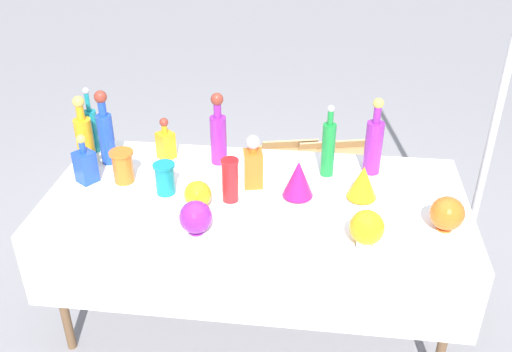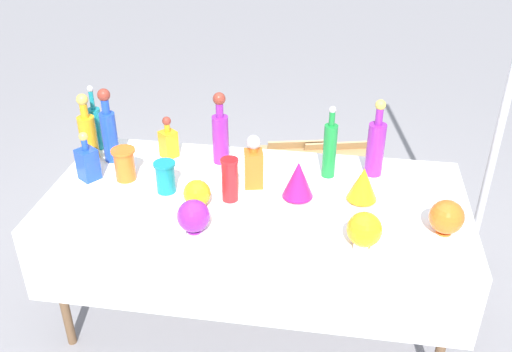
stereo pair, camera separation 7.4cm
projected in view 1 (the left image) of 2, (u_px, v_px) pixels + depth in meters
The scene contains 26 objects.
ground_plane at pixel (256, 312), 3.11m from camera, with size 40.00×40.00×0.00m, color gray.
display_table at pixel (255, 210), 2.72m from camera, with size 1.99×0.93×0.76m.
tall_bottle_0 at pixel (218, 134), 2.91m from camera, with size 0.08×0.08×0.39m.
tall_bottle_1 at pixel (92, 128), 3.04m from camera, with size 0.07×0.07×0.36m.
tall_bottle_2 at pixel (374, 144), 2.82m from camera, with size 0.09×0.09×0.40m.
tall_bottle_3 at pixel (106, 132), 2.90m from camera, with size 0.08×0.08×0.40m.
tall_bottle_4 at pixel (84, 135), 2.93m from camera, with size 0.09×0.09×0.36m.
tall_bottle_5 at pixel (328, 147), 2.80m from camera, with size 0.07×0.07×0.38m.
square_decanter_0 at pixel (253, 164), 2.73m from camera, with size 0.11×0.11×0.27m.
square_decanter_1 at pixel (166, 142), 2.99m from camera, with size 0.11×0.11×0.23m.
square_decanter_2 at pixel (85, 164), 2.78m from camera, with size 0.12×0.12×0.26m.
slender_vase_0 at pixel (230, 179), 2.62m from camera, with size 0.08×0.08×0.21m.
slender_vase_1 at pixel (123, 165), 2.78m from camera, with size 0.12×0.12×0.17m.
slender_vase_2 at pixel (165, 177), 2.69m from camera, with size 0.10×0.10×0.16m.
fluted_vase_0 at pixel (363, 182), 2.64m from camera, with size 0.14×0.14×0.17m.
fluted_vase_1 at pixel (298, 179), 2.65m from camera, with size 0.15×0.15×0.19m.
round_bowl_0 at pixel (447, 214), 2.44m from camera, with size 0.15×0.15×0.16m.
round_bowl_1 at pixel (198, 195), 2.59m from camera, with size 0.13×0.13×0.13m.
round_bowl_2 at pixel (196, 217), 2.42m from camera, with size 0.14×0.14×0.15m.
round_bowl_3 at pixel (367, 227), 2.35m from camera, with size 0.15×0.15×0.16m.
price_tag_left at pixel (364, 245), 2.35m from camera, with size 0.06×0.01×0.03m, color white.
price_tag_center at pixel (183, 232), 2.43m from camera, with size 0.04×0.01×0.04m, color white.
price_tag_right at pixel (154, 233), 2.42m from camera, with size 0.05×0.01×0.03m, color white.
cardboard_box_behind_left at pixel (332, 179), 3.98m from camera, with size 0.63×0.49×0.44m.
cardboard_box_behind_right at pixel (288, 181), 3.94m from camera, with size 0.51×0.51×0.45m.
canopy_pole at pixel (495, 125), 3.01m from camera, with size 0.18×0.18×2.35m.
Camera 1 is at (0.28, -2.28, 2.22)m, focal length 40.00 mm.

